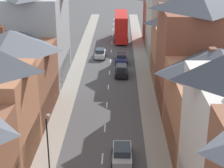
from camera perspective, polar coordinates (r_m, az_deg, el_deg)
pavement_left at (r=53.21m, az=-6.01°, el=0.44°), size 2.20×104.00×0.14m
pavement_right at (r=52.92m, az=5.02°, el=0.36°), size 2.20×104.00×0.14m
centre_line_dashes at (r=50.97m, az=-0.57°, el=-0.46°), size 0.14×97.80×0.01m
terrace_row_right at (r=40.35m, az=13.58°, el=2.50°), size 8.00×75.95×14.01m
double_decker_bus_lead at (r=75.51m, az=1.40°, el=8.83°), size 2.74×10.80×5.30m
car_near_silver at (r=55.05m, az=1.44°, el=2.11°), size 1.90×4.35×1.68m
car_parked_left_a at (r=33.98m, az=1.56°, el=-10.55°), size 1.90×3.96×1.62m
car_parked_right_a at (r=63.77m, az=-1.83°, el=4.71°), size 1.90×3.97×1.61m
car_parked_left_b at (r=60.82m, az=1.43°, el=3.95°), size 1.90×4.28×1.71m
street_lamp at (r=31.15m, az=-9.71°, el=-8.84°), size 0.20×1.12×5.50m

